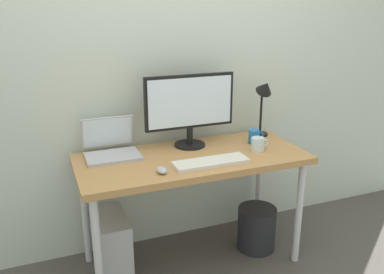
{
  "coord_description": "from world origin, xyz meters",
  "views": [
    {
      "loc": [
        -0.85,
        -2.15,
        1.62
      ],
      "look_at": [
        0.0,
        0.0,
        0.86
      ],
      "focal_mm": 38.22,
      "sensor_mm": 36.0,
      "label": 1
    }
  ],
  "objects_px": {
    "monitor": "(190,106)",
    "laptop": "(111,146)",
    "coffee_mug": "(254,136)",
    "computer_tower": "(112,248)",
    "desk_lamp": "(264,96)",
    "wastebasket": "(257,228)",
    "glass_cup": "(258,144)",
    "mouse": "(162,170)",
    "desk": "(192,167)",
    "keyboard": "(211,162)"
  },
  "relations": [
    {
      "from": "desk_lamp",
      "to": "wastebasket",
      "type": "height_order",
      "value": "desk_lamp"
    },
    {
      "from": "monitor",
      "to": "glass_cup",
      "type": "distance_m",
      "value": 0.49
    },
    {
      "from": "monitor",
      "to": "coffee_mug",
      "type": "bearing_deg",
      "value": -14.6
    },
    {
      "from": "laptop",
      "to": "desk_lamp",
      "type": "xyz_separation_m",
      "value": [
        1.05,
        -0.02,
        0.23
      ]
    },
    {
      "from": "keyboard",
      "to": "laptop",
      "type": "bearing_deg",
      "value": 144.31
    },
    {
      "from": "desk_lamp",
      "to": "wastebasket",
      "type": "xyz_separation_m",
      "value": [
        -0.13,
        -0.2,
        -0.88
      ]
    },
    {
      "from": "desk",
      "to": "coffee_mug",
      "type": "xyz_separation_m",
      "value": [
        0.47,
        0.07,
        0.12
      ]
    },
    {
      "from": "wastebasket",
      "to": "computer_tower",
      "type": "bearing_deg",
      "value": 177.86
    },
    {
      "from": "coffee_mug",
      "to": "computer_tower",
      "type": "distance_m",
      "value": 1.14
    },
    {
      "from": "monitor",
      "to": "glass_cup",
      "type": "height_order",
      "value": "monitor"
    },
    {
      "from": "laptop",
      "to": "monitor",
      "type": "bearing_deg",
      "value": -2.12
    },
    {
      "from": "wastebasket",
      "to": "laptop",
      "type": "bearing_deg",
      "value": 166.67
    },
    {
      "from": "monitor",
      "to": "coffee_mug",
      "type": "height_order",
      "value": "monitor"
    },
    {
      "from": "monitor",
      "to": "laptop",
      "type": "height_order",
      "value": "monitor"
    },
    {
      "from": "laptop",
      "to": "wastebasket",
      "type": "height_order",
      "value": "laptop"
    },
    {
      "from": "mouse",
      "to": "keyboard",
      "type": "bearing_deg",
      "value": 2.96
    },
    {
      "from": "coffee_mug",
      "to": "desk_lamp",
      "type": "bearing_deg",
      "value": 40.24
    },
    {
      "from": "keyboard",
      "to": "monitor",
      "type": "bearing_deg",
      "value": 89.31
    },
    {
      "from": "desk",
      "to": "coffee_mug",
      "type": "height_order",
      "value": "coffee_mug"
    },
    {
      "from": "laptop",
      "to": "mouse",
      "type": "bearing_deg",
      "value": -61.61
    },
    {
      "from": "laptop",
      "to": "wastebasket",
      "type": "distance_m",
      "value": 1.15
    },
    {
      "from": "monitor",
      "to": "mouse",
      "type": "distance_m",
      "value": 0.53
    },
    {
      "from": "desk",
      "to": "monitor",
      "type": "bearing_deg",
      "value": 72.8
    },
    {
      "from": "mouse",
      "to": "computer_tower",
      "type": "height_order",
      "value": "mouse"
    },
    {
      "from": "mouse",
      "to": "coffee_mug",
      "type": "relative_size",
      "value": 0.84
    },
    {
      "from": "desk_lamp",
      "to": "glass_cup",
      "type": "distance_m",
      "value": 0.39
    },
    {
      "from": "glass_cup",
      "to": "wastebasket",
      "type": "relative_size",
      "value": 0.39
    },
    {
      "from": "mouse",
      "to": "monitor",
      "type": "bearing_deg",
      "value": 49.71
    },
    {
      "from": "mouse",
      "to": "wastebasket",
      "type": "distance_m",
      "value": 0.95
    },
    {
      "from": "desk",
      "to": "mouse",
      "type": "relative_size",
      "value": 15.42
    },
    {
      "from": "monitor",
      "to": "wastebasket",
      "type": "xyz_separation_m",
      "value": [
        0.41,
        -0.2,
        -0.85
      ]
    },
    {
      "from": "glass_cup",
      "to": "wastebasket",
      "type": "bearing_deg",
      "value": 40.7
    },
    {
      "from": "coffee_mug",
      "to": "computer_tower",
      "type": "height_order",
      "value": "coffee_mug"
    },
    {
      "from": "monitor",
      "to": "laptop",
      "type": "xyz_separation_m",
      "value": [
        -0.51,
        0.02,
        -0.21
      ]
    },
    {
      "from": "monitor",
      "to": "mouse",
      "type": "height_order",
      "value": "monitor"
    },
    {
      "from": "desk_lamp",
      "to": "laptop",
      "type": "bearing_deg",
      "value": 179.0
    },
    {
      "from": "desk",
      "to": "mouse",
      "type": "height_order",
      "value": "mouse"
    },
    {
      "from": "glass_cup",
      "to": "keyboard",
      "type": "bearing_deg",
      "value": -164.75
    },
    {
      "from": "keyboard",
      "to": "wastebasket",
      "type": "height_order",
      "value": "keyboard"
    },
    {
      "from": "mouse",
      "to": "coffee_mug",
      "type": "height_order",
      "value": "coffee_mug"
    },
    {
      "from": "desk",
      "to": "glass_cup",
      "type": "relative_size",
      "value": 12.0
    },
    {
      "from": "glass_cup",
      "to": "wastebasket",
      "type": "xyz_separation_m",
      "value": [
        0.05,
        0.04,
        -0.63
      ]
    },
    {
      "from": "mouse",
      "to": "wastebasket",
      "type": "xyz_separation_m",
      "value": [
        0.72,
        0.16,
        -0.6
      ]
    },
    {
      "from": "computer_tower",
      "to": "wastebasket",
      "type": "height_order",
      "value": "computer_tower"
    },
    {
      "from": "mouse",
      "to": "laptop",
      "type": "bearing_deg",
      "value": 118.39
    },
    {
      "from": "mouse",
      "to": "computer_tower",
      "type": "distance_m",
      "value": 0.64
    },
    {
      "from": "desk",
      "to": "desk_lamp",
      "type": "xyz_separation_m",
      "value": [
        0.59,
        0.18,
        0.36
      ]
    },
    {
      "from": "coffee_mug",
      "to": "wastebasket",
      "type": "distance_m",
      "value": 0.64
    },
    {
      "from": "desk",
      "to": "coffee_mug",
      "type": "bearing_deg",
      "value": 8.3
    },
    {
      "from": "computer_tower",
      "to": "coffee_mug",
      "type": "bearing_deg",
      "value": 3.24
    }
  ]
}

